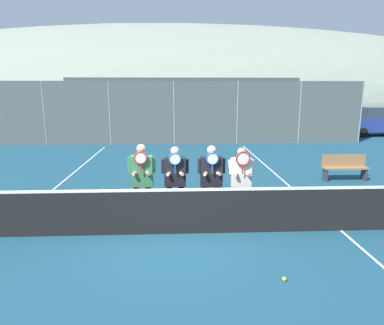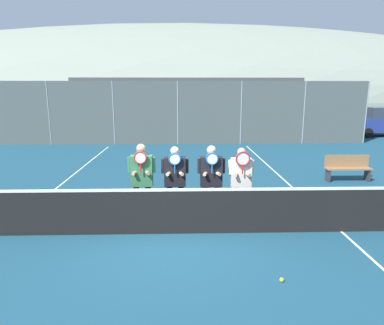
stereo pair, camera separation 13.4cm
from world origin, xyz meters
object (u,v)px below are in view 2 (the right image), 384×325
Objects in this scene: car_center at (235,123)px; car_left_of_center at (160,122)px; player_center_right at (211,178)px; tennis_ball_on_court at (282,280)px; car_far_right at (384,121)px; car_right_of_center at (310,123)px; player_rightmost at (241,178)px; bench_courtside at (347,167)px; car_far_left at (84,124)px; player_leftmost at (142,177)px; player_center_left at (175,178)px.

car_left_of_center is at bearing 174.41° from car_center.
tennis_ball_on_court is (0.92, -2.51, -1.02)m from player_center_right.
car_left_of_center is 4.63m from car_center.
car_center is 0.94× the size of car_far_right.
player_center_right is 13.93m from car_center.
car_right_of_center is (7.35, 13.88, -0.18)m from player_center_right.
bench_courtside is (4.12, 3.36, -0.55)m from player_rightmost.
car_left_of_center reaches higher than car_center.
car_far_left is at bearing 115.91° from player_center_right.
car_right_of_center is 10.75m from bench_courtside.
car_far_right is 65.91× the size of tennis_ball_on_court.
tennis_ball_on_court is (2.47, -2.51, -1.04)m from player_leftmost.
car_center reaches higher than car_far_left.
car_left_of_center is (-1.20, 14.00, -0.12)m from player_center_left.
car_far_left reaches higher than bench_courtside.
player_rightmost is at bearing -140.77° from bench_courtside.
car_right_of_center is 0.99× the size of car_far_right.
player_rightmost is at bearing 6.84° from player_center_right.
bench_courtside is at bearing -77.88° from car_center.
car_right_of_center is (14.03, 0.12, 0.02)m from car_far_left.
player_leftmost reaches higher than car_right_of_center.
tennis_ball_on_court is (2.94, -16.64, -0.86)m from car_left_of_center.
car_left_of_center is 0.93× the size of car_far_right.
player_leftmost is 3.67m from tennis_ball_on_court.
player_leftmost is at bearing -69.51° from car_far_left.
car_left_of_center reaches higher than car_far_left.
player_rightmost is (0.68, 0.08, -0.05)m from player_center_right.
player_center_right is at bearing 110.22° from tennis_ball_on_court.
car_center is (9.28, -0.08, 0.01)m from car_far_left.
car_left_of_center is 12.68m from bench_courtside.
player_center_right is 15.29m from car_far_left.
car_far_right is at bearing 49.07° from player_center_right.
player_center_right is 1.04× the size of player_rightmost.
car_left_of_center is at bearing 98.11° from player_center_right.
player_center_right reaches higher than car_right_of_center.
player_center_right is at bearing -0.09° from player_leftmost.
player_rightmost is (1.49, -0.05, -0.01)m from player_center_left.
player_center_left is at bearing 178.20° from player_rightmost.
car_left_of_center is 2.82× the size of bench_courtside.
player_center_left reaches higher than bench_courtside.
car_right_of_center reaches higher than player_rightmost.
player_center_left is 0.40× the size of car_far_left.
player_rightmost is at bearing -115.78° from car_right_of_center.
bench_courtside is 7.11m from tennis_ball_on_court.
car_center is (4.61, -0.45, -0.02)m from car_left_of_center.
car_center is at bearing 84.10° from tennis_ball_on_court.
player_center_left is (0.73, 0.13, -0.05)m from player_leftmost.
car_center is at bearing 81.98° from player_rightmost.
player_center_left is 14.84m from car_far_left.
car_far_right reaches higher than bench_courtside.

